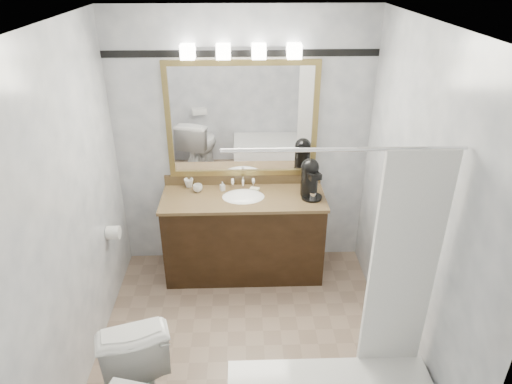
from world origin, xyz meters
TOP-DOWN VIEW (x-y plane):
  - room at (0.00, 0.00)m, footprint 2.42×2.62m
  - vanity at (0.00, 1.02)m, footprint 1.53×0.58m
  - mirror at (0.00, 1.28)m, footprint 1.40×0.04m
  - vanity_light_bar at (0.00, 1.23)m, footprint 1.02×0.14m
  - accent_stripe at (0.00, 1.29)m, footprint 2.40×0.01m
  - tp_roll at (-1.14, 0.66)m, footprint 0.11×0.12m
  - coffee_maker at (0.61, 1.01)m, footprint 0.20×0.24m
  - cup_left at (-0.43, 1.13)m, footprint 0.10×0.10m
  - cup_right at (-0.53, 1.23)m, footprint 0.09×0.09m
  - soap_bottle_a at (-0.20, 1.15)m, footprint 0.05×0.05m
  - soap_bar at (0.11, 1.13)m, footprint 0.10×0.08m

SIDE VIEW (x-z plane):
  - vanity at x=0.00m, z-range -0.04..0.93m
  - tp_roll at x=-1.14m, z-range 0.64..0.76m
  - soap_bar at x=0.11m, z-range 0.85..0.88m
  - cup_left at x=-0.43m, z-range 0.85..0.92m
  - cup_right at x=-0.53m, z-range 0.85..0.93m
  - soap_bottle_a at x=-0.20m, z-range 0.85..0.94m
  - coffee_maker at x=0.61m, z-range 0.86..1.23m
  - room at x=0.00m, z-range -0.01..2.51m
  - mirror at x=0.00m, z-range 0.95..2.05m
  - accent_stripe at x=0.00m, z-range 2.07..2.13m
  - vanity_light_bar at x=0.00m, z-range 2.07..2.19m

